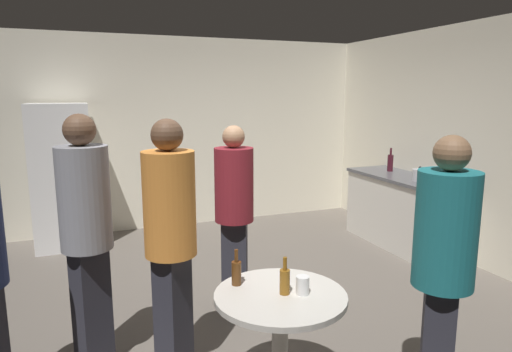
% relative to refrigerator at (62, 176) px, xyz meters
% --- Properties ---
extents(ground_plane, '(5.20, 5.20, 0.10)m').
position_rel_refrigerator_xyz_m(ground_plane, '(1.71, -2.20, -0.95)').
color(ground_plane, '#5B544C').
extents(wall_back, '(5.32, 0.06, 2.70)m').
position_rel_refrigerator_xyz_m(wall_back, '(1.71, 0.43, 0.45)').
color(wall_back, silver).
rests_on(wall_back, ground_plane).
extents(wall_side_right, '(0.06, 5.20, 2.70)m').
position_rel_refrigerator_xyz_m(wall_side_right, '(4.34, -2.20, 0.45)').
color(wall_side_right, silver).
rests_on(wall_side_right, ground_plane).
extents(refrigerator, '(0.70, 0.68, 1.80)m').
position_rel_refrigerator_xyz_m(refrigerator, '(0.00, 0.00, 0.00)').
color(refrigerator, white).
rests_on(refrigerator, ground_plane).
extents(kitchen_counter, '(0.64, 1.70, 0.90)m').
position_rel_refrigerator_xyz_m(kitchen_counter, '(3.99, -1.57, -0.45)').
color(kitchen_counter, beige).
rests_on(kitchen_counter, ground_plane).
extents(kettle, '(0.24, 0.17, 0.18)m').
position_rel_refrigerator_xyz_m(kettle, '(3.94, -1.86, 0.07)').
color(kettle, '#B2B2B7').
rests_on(kettle, kitchen_counter).
extents(wine_bottle_on_counter, '(0.08, 0.08, 0.31)m').
position_rel_refrigerator_xyz_m(wine_bottle_on_counter, '(4.05, -1.17, 0.12)').
color(wine_bottle_on_counter, '#3F141E').
rests_on(wine_bottle_on_counter, kitchen_counter).
extents(foreground_table, '(0.80, 0.80, 0.73)m').
position_rel_refrigerator_xyz_m(foreground_table, '(1.31, -3.72, -0.27)').
color(foreground_table, beige).
rests_on(foreground_table, ground_plane).
extents(beer_bottle_amber, '(0.06, 0.06, 0.23)m').
position_rel_refrigerator_xyz_m(beer_bottle_amber, '(1.33, -3.73, -0.08)').
color(beer_bottle_amber, '#8C5919').
rests_on(beer_bottle_amber, foreground_table).
extents(beer_bottle_brown, '(0.06, 0.06, 0.23)m').
position_rel_refrigerator_xyz_m(beer_bottle_brown, '(1.11, -3.50, -0.08)').
color(beer_bottle_brown, '#593314').
rests_on(beer_bottle_brown, foreground_table).
extents(plastic_cup_white, '(0.08, 0.08, 0.11)m').
position_rel_refrigerator_xyz_m(plastic_cup_white, '(1.43, -3.77, -0.11)').
color(plastic_cup_white, white).
rests_on(plastic_cup_white, foreground_table).
extents(person_in_orange_shirt, '(0.48, 0.48, 1.76)m').
position_rel_refrigerator_xyz_m(person_in_orange_shirt, '(0.76, -3.17, 0.14)').
color(person_in_orange_shirt, '#2D2D38').
rests_on(person_in_orange_shirt, ground_plane).
extents(person_in_maroon_shirt, '(0.45, 0.45, 1.65)m').
position_rel_refrigerator_xyz_m(person_in_maroon_shirt, '(1.47, -2.38, 0.06)').
color(person_in_maroon_shirt, '#2D2D38').
rests_on(person_in_maroon_shirt, ground_plane).
extents(person_in_gray_shirt, '(0.47, 0.47, 1.79)m').
position_rel_refrigerator_xyz_m(person_in_gray_shirt, '(0.25, -2.89, 0.15)').
color(person_in_gray_shirt, '#2D2D38').
rests_on(person_in_gray_shirt, ground_plane).
extents(person_in_teal_shirt, '(0.48, 0.48, 1.70)m').
position_rel_refrigerator_xyz_m(person_in_teal_shirt, '(2.12, -4.15, 0.09)').
color(person_in_teal_shirt, '#2D2D38').
rests_on(person_in_teal_shirt, ground_plane).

